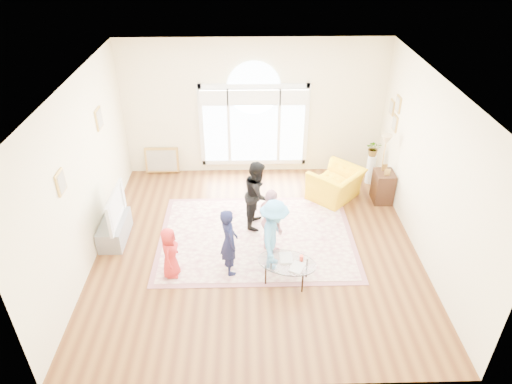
{
  "coord_description": "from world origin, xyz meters",
  "views": [
    {
      "loc": [
        -0.18,
        -6.85,
        5.5
      ],
      "look_at": [
        -0.01,
        0.3,
        1.04
      ],
      "focal_mm": 32.0,
      "sensor_mm": 36.0,
      "label": 1
    }
  ],
  "objects_px": {
    "coffee_table": "(287,263)",
    "armchair": "(336,184)",
    "area_rug": "(257,237)",
    "tv_console": "(115,230)",
    "television": "(111,207)"
  },
  "relations": [
    {
      "from": "tv_console",
      "to": "television",
      "type": "bearing_deg",
      "value": -0.0
    },
    {
      "from": "area_rug",
      "to": "television",
      "type": "distance_m",
      "value": 2.84
    },
    {
      "from": "television",
      "to": "coffee_table",
      "type": "bearing_deg",
      "value": -21.39
    },
    {
      "from": "coffee_table",
      "to": "armchair",
      "type": "distance_m",
      "value": 2.94
    },
    {
      "from": "coffee_table",
      "to": "tv_console",
      "type": "bearing_deg",
      "value": 176.66
    },
    {
      "from": "area_rug",
      "to": "tv_console",
      "type": "xyz_separation_m",
      "value": [
        -2.75,
        0.02,
        0.2
      ]
    },
    {
      "from": "coffee_table",
      "to": "armchair",
      "type": "xyz_separation_m",
      "value": [
        1.29,
        2.65,
        -0.05
      ]
    },
    {
      "from": "tv_console",
      "to": "armchair",
      "type": "bearing_deg",
      "value": 17.01
    },
    {
      "from": "area_rug",
      "to": "television",
      "type": "height_order",
      "value": "television"
    },
    {
      "from": "television",
      "to": "armchair",
      "type": "height_order",
      "value": "television"
    },
    {
      "from": "area_rug",
      "to": "armchair",
      "type": "bearing_deg",
      "value": 38.31
    },
    {
      "from": "television",
      "to": "coffee_table",
      "type": "relative_size",
      "value": 0.96
    },
    {
      "from": "tv_console",
      "to": "coffee_table",
      "type": "relative_size",
      "value": 0.87
    },
    {
      "from": "area_rug",
      "to": "tv_console",
      "type": "height_order",
      "value": "tv_console"
    },
    {
      "from": "area_rug",
      "to": "tv_console",
      "type": "distance_m",
      "value": 2.76
    }
  ]
}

